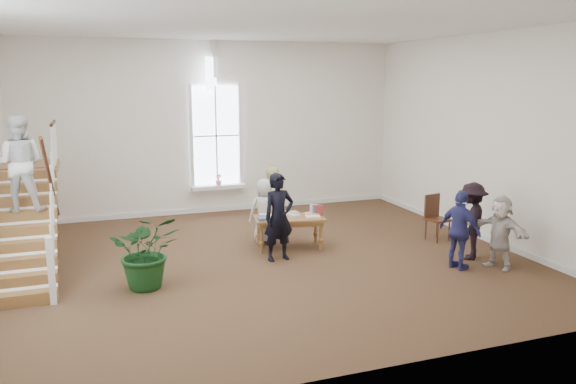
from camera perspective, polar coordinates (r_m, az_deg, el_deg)
name	(u,v)px	position (r m, az deg, el deg)	size (l,w,h in m)	color
ground	(267,260)	(11.17, -2.13, -6.96)	(10.00, 10.00, 0.00)	#43301A
room_shell	(218,197)	(15.17, -7.12, -0.54)	(10.49, 10.00, 10.00)	white
staircase	(22,187)	(11.10, -25.37, 0.45)	(1.10, 4.10, 2.92)	brown
library_table	(288,221)	(11.78, 0.01, -2.92)	(1.55, 0.97, 0.74)	brown
police_officer	(279,217)	(10.97, -0.94, -2.57)	(0.63, 0.42, 1.74)	black
elderly_woman	(265,211)	(12.20, -2.37, -1.93)	(0.69, 0.45, 1.41)	beige
person_yellow	(271,202)	(12.73, -1.75, -0.98)	(0.77, 0.60, 1.58)	#F2E897
woman_cluster_a	(460,230)	(10.96, 17.07, -3.75)	(0.88, 0.36, 1.50)	navy
woman_cluster_b	(472,221)	(11.65, 18.15, -2.82)	(0.99, 0.57, 1.54)	black
woman_cluster_c	(500,232)	(11.28, 20.73, -3.82)	(1.30, 0.41, 1.40)	beige
floor_plant	(147,251)	(9.88, -14.14, -5.82)	(1.17, 1.01, 1.30)	#123915
side_chair	(435,215)	(12.89, 14.73, -2.23)	(0.52, 0.52, 1.01)	black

